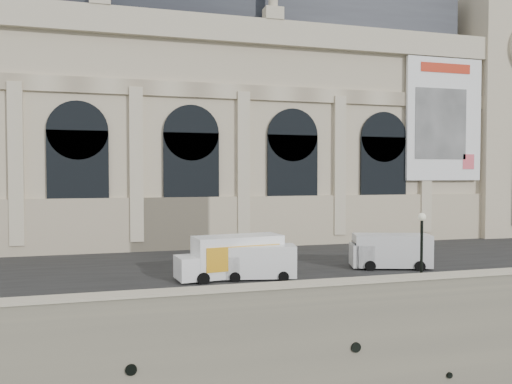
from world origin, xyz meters
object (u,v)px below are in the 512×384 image
van_b (253,262)px  lamp_right (422,252)px  van_c (387,251)px  box_truck (232,257)px

van_b → lamp_right: lamp_right is taller
van_c → lamp_right: size_ratio=1.31×
box_truck → lamp_right: bearing=-31.2°
van_b → lamp_right: (9.17, -5.69, 1.18)m
box_truck → lamp_right: 12.31m
van_c → box_truck: 12.02m
van_c → van_b: bearing=-174.3°
box_truck → van_b: bearing=-26.3°
van_b → box_truck: box_truck is taller
lamp_right → box_truck: bearing=148.8°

